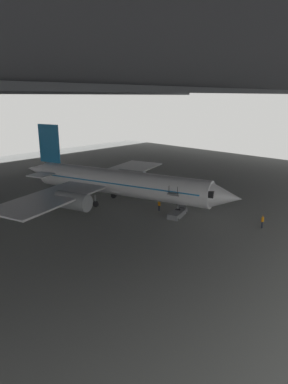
% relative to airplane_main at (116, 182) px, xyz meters
% --- Properties ---
extents(ground_plane, '(110.00, 110.00, 0.00)m').
position_rel_airplane_main_xyz_m(ground_plane, '(-0.23, -0.70, -3.46)').
color(ground_plane, slate).
extents(hangar_structure, '(121.00, 99.00, 18.17)m').
position_rel_airplane_main_xyz_m(hangar_structure, '(-0.30, 13.06, 14.08)').
color(hangar_structure, '#4C4F54').
rests_on(hangar_structure, ground_plane).
extents(airplane_main, '(35.70, 36.17, 11.51)m').
position_rel_airplane_main_xyz_m(airplane_main, '(0.00, 0.00, 0.00)').
color(airplane_main, white).
rests_on(airplane_main, ground_plane).
extents(boarding_stairs, '(4.43, 2.51, 4.67)m').
position_rel_airplane_main_xyz_m(boarding_stairs, '(2.26, -9.96, -2.73)').
color(boarding_stairs, slate).
rests_on(boarding_stairs, ground_plane).
extents(crew_worker_near_nose, '(0.55, 0.25, 1.69)m').
position_rel_airplane_main_xyz_m(crew_worker_near_nose, '(6.19, -20.27, -2.49)').
color(crew_worker_near_nose, '#232838').
rests_on(crew_worker_near_nose, ground_plane).
extents(crew_worker_by_stairs, '(0.31, 0.53, 1.56)m').
position_rel_airplane_main_xyz_m(crew_worker_by_stairs, '(2.21, -6.68, -2.58)').
color(crew_worker_by_stairs, '#232838').
rests_on(crew_worker_by_stairs, ground_plane).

